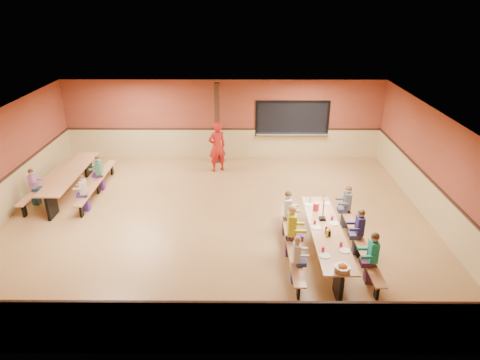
{
  "coord_description": "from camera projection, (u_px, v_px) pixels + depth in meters",
  "views": [
    {
      "loc": [
        0.72,
        -10.73,
        5.94
      ],
      "look_at": [
        0.66,
        0.12,
        1.15
      ],
      "focal_mm": 32.0,
      "sensor_mm": 36.0,
      "label": 1
    }
  ],
  "objects": [
    {
      "name": "seated_child_green_sec",
      "position": [
        100.0,
        173.0,
        13.79
      ],
      "size": [
        0.34,
        0.28,
        1.15
      ],
      "primitive_type": null,
      "color": "#356F55",
      "rests_on": "ground"
    },
    {
      "name": "seated_child_teal_right",
      "position": [
        372.0,
        258.0,
        9.31
      ],
      "size": [
        0.38,
        0.31,
        1.23
      ],
      "primitive_type": null,
      "color": "#198D7A",
      "rests_on": "ground"
    },
    {
      "name": "standing_woman",
      "position": [
        217.0,
        147.0,
        15.13
      ],
      "size": [
        0.79,
        0.69,
        1.81
      ],
      "primitive_type": "imported",
      "rotation": [
        0.0,
        0.0,
        3.62
      ],
      "color": "#A11512",
      "rests_on": "ground"
    },
    {
      "name": "place_settings",
      "position": [
        327.0,
        228.0,
        10.16
      ],
      "size": [
        0.65,
        3.3,
        0.11
      ],
      "primitive_type": null,
      "color": "beige",
      "rests_on": "cafeteria_table_main"
    },
    {
      "name": "punch_pitcher",
      "position": [
        316.0,
        207.0,
        11.04
      ],
      "size": [
        0.16,
        0.16,
        0.22
      ],
      "primitive_type": "cylinder",
      "color": "red",
      "rests_on": "cafeteria_table_main"
    },
    {
      "name": "table_paddle",
      "position": [
        323.0,
        215.0,
        10.58
      ],
      "size": [
        0.16,
        0.16,
        0.56
      ],
      "color": "black",
      "rests_on": "cafeteria_table_main"
    },
    {
      "name": "seated_child_tan_sec",
      "position": [
        84.0,
        193.0,
        12.45
      ],
      "size": [
        0.32,
        0.26,
        1.12
      ],
      "primitive_type": null,
      "color": "tan",
      "rests_on": "ground"
    },
    {
      "name": "cafeteria_table_second",
      "position": [
        71.0,
        178.0,
        13.54
      ],
      "size": [
        1.91,
        3.7,
        0.74
      ],
      "color": "#A16840",
      "rests_on": "ground"
    },
    {
      "name": "chip_bowl",
      "position": [
        342.0,
        268.0,
        8.64
      ],
      "size": [
        0.32,
        0.32,
        0.15
      ],
      "primitive_type": null,
      "color": "orange",
      "rests_on": "cafeteria_table_main"
    },
    {
      "name": "seated_child_navy_right",
      "position": [
        359.0,
        232.0,
        10.36
      ],
      "size": [
        0.36,
        0.3,
        1.2
      ],
      "primitive_type": null,
      "color": "navy",
      "rests_on": "ground"
    },
    {
      "name": "seated_adult_yellow",
      "position": [
        291.0,
        231.0,
        10.28
      ],
      "size": [
        0.43,
        0.35,
        1.33
      ],
      "primitive_type": null,
      "color": "#CFD212",
      "rests_on": "ground"
    },
    {
      "name": "seated_child_purple_sec",
      "position": [
        34.0,
        187.0,
        12.82
      ],
      "size": [
        0.33,
        0.27,
        1.13
      ],
      "primitive_type": null,
      "color": "#955A8F",
      "rests_on": "ground"
    },
    {
      "name": "structural_post",
      "position": [
        217.0,
        124.0,
        15.64
      ],
      "size": [
        0.18,
        0.18,
        3.0
      ],
      "primitive_type": "cube",
      "color": "black",
      "rests_on": "ground"
    },
    {
      "name": "cafeteria_table_main",
      "position": [
        326.0,
        238.0,
        10.27
      ],
      "size": [
        1.91,
        3.7,
        0.74
      ],
      "color": "#A16840",
      "rests_on": "ground"
    },
    {
      "name": "seated_child_grey_left",
      "position": [
        287.0,
        213.0,
        11.21
      ],
      "size": [
        0.38,
        0.31,
        1.23
      ],
      "primitive_type": null,
      "color": "silver",
      "rests_on": "ground"
    },
    {
      "name": "room_envelope",
      "position": [
        217.0,
        197.0,
        11.94
      ],
      "size": [
        12.04,
        10.04,
        3.02
      ],
      "color": "brown",
      "rests_on": "ground"
    },
    {
      "name": "kitchen_pass_through",
      "position": [
        292.0,
        120.0,
        16.14
      ],
      "size": [
        2.78,
        0.28,
        1.38
      ],
      "color": "black",
      "rests_on": "ground"
    },
    {
      "name": "condiment_mustard",
      "position": [
        327.0,
        233.0,
        9.88
      ],
      "size": [
        0.06,
        0.06,
        0.17
      ],
      "primitive_type": "cylinder",
      "color": "yellow",
      "rests_on": "cafeteria_table_main"
    },
    {
      "name": "condiment_ketchup",
      "position": [
        326.0,
        230.0,
        10.02
      ],
      "size": [
        0.06,
        0.06,
        0.17
      ],
      "primitive_type": "cylinder",
      "color": "#B2140F",
      "rests_on": "cafeteria_table_main"
    },
    {
      "name": "seated_child_char_right",
      "position": [
        347.0,
        207.0,
        11.58
      ],
      "size": [
        0.36,
        0.3,
        1.19
      ],
      "primitive_type": null,
      "color": "#43464C",
      "rests_on": "ground"
    },
    {
      "name": "seated_child_white_left",
      "position": [
        296.0,
        260.0,
        9.34
      ],
      "size": [
        0.33,
        0.27,
        1.13
      ],
      "primitive_type": null,
      "color": "silver",
      "rests_on": "ground"
    },
    {
      "name": "napkin_dispenser",
      "position": [
        328.0,
        233.0,
        9.94
      ],
      "size": [
        0.1,
        0.14,
        0.13
      ],
      "primitive_type": "cube",
      "color": "black",
      "rests_on": "cafeteria_table_main"
    },
    {
      "name": "ground",
      "position": [
        217.0,
        218.0,
        12.22
      ],
      "size": [
        12.0,
        12.0,
        0.0
      ],
      "primitive_type": "plane",
      "color": "olive",
      "rests_on": "ground"
    }
  ]
}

